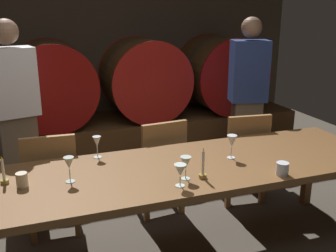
{
  "coord_description": "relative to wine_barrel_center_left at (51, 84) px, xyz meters",
  "views": [
    {
      "loc": [
        -0.8,
        -2.07,
        1.8
      ],
      "look_at": [
        0.23,
        0.8,
        0.86
      ],
      "focal_mm": 42.0,
      "sensor_mm": 36.0,
      "label": 1
    }
  ],
  "objects": [
    {
      "name": "barrel_shelf",
      "position": [
        0.56,
        0.0,
        -0.71
      ],
      "size": [
        5.08,
        0.9,
        0.45
      ],
      "primitive_type": "cube",
      "color": "brown",
      "rests_on": "ground"
    },
    {
      "name": "cup_left",
      "position": [
        -0.34,
        -2.3,
        -0.15
      ],
      "size": [
        0.07,
        0.07,
        0.09
      ],
      "primitive_type": "cylinder",
      "color": "beige",
      "rests_on": "dining_table"
    },
    {
      "name": "wine_glass_left",
      "position": [
        0.18,
        -1.97,
        -0.08
      ],
      "size": [
        0.06,
        0.06,
        0.16
      ],
      "color": "white",
      "rests_on": "dining_table"
    },
    {
      "name": "wine_glass_far_left",
      "position": [
        -0.05,
        -2.33,
        -0.08
      ],
      "size": [
        0.07,
        0.07,
        0.17
      ],
      "color": "silver",
      "rests_on": "dining_table"
    },
    {
      "name": "guest_right",
      "position": [
        1.95,
        -1.09,
        -0.06
      ],
      "size": [
        0.43,
        0.33,
        1.7
      ],
      "rotation": [
        0.0,
        0.0,
        2.88
      ],
      "color": "brown",
      "rests_on": "ground"
    },
    {
      "name": "wine_barrel_center_right",
      "position": [
        1.12,
        0.0,
        0.0
      ],
      "size": [
        0.99,
        0.88,
        0.99
      ],
      "color": "brown",
      "rests_on": "barrel_shelf"
    },
    {
      "name": "wine_glass_center",
      "position": [
        0.58,
        -2.62,
        -0.1
      ],
      "size": [
        0.08,
        0.08,
        0.14
      ],
      "color": "silver",
      "rests_on": "dining_table"
    },
    {
      "name": "wine_glass_right",
      "position": [
        0.65,
        -2.54,
        -0.09
      ],
      "size": [
        0.07,
        0.07,
        0.15
      ],
      "color": "silver",
      "rests_on": "dining_table"
    },
    {
      "name": "wine_barrel_far_right",
      "position": [
        2.19,
        0.0,
        0.0
      ],
      "size": [
        0.99,
        0.88,
        0.99
      ],
      "color": "#513319",
      "rests_on": "barrel_shelf"
    },
    {
      "name": "chair_left",
      "position": [
        -0.15,
        -1.69,
        -0.45
      ],
      "size": [
        0.42,
        0.42,
        0.88
      ],
      "rotation": [
        0.0,
        0.0,
        3.08
      ],
      "color": "olive",
      "rests_on": "ground"
    },
    {
      "name": "candle_left",
      "position": [
        -0.44,
        -2.22,
        -0.15
      ],
      "size": [
        0.05,
        0.05,
        0.18
      ],
      "color": "olive",
      "rests_on": "dining_table"
    },
    {
      "name": "chair_center",
      "position": [
        0.77,
        -1.65,
        -0.45
      ],
      "size": [
        0.43,
        0.43,
        0.88
      ],
      "rotation": [
        0.0,
        0.0,
        3.23
      ],
      "color": "olive",
      "rests_on": "ground"
    },
    {
      "name": "wine_glass_far_right",
      "position": [
        1.1,
        -2.31,
        -0.07
      ],
      "size": [
        0.07,
        0.07,
        0.17
      ],
      "color": "white",
      "rests_on": "dining_table"
    },
    {
      "name": "chair_right",
      "position": [
        1.57,
        -1.7,
        -0.45
      ],
      "size": [
        0.44,
        0.44,
        0.88
      ],
      "rotation": [
        0.0,
        0.0,
        3.03
      ],
      "color": "olive",
      "rests_on": "ground"
    },
    {
      "name": "candle_right",
      "position": [
        0.76,
        -2.56,
        -0.14
      ],
      "size": [
        0.05,
        0.05,
        0.21
      ],
      "color": "olive",
      "rests_on": "dining_table"
    },
    {
      "name": "wine_barrel_center_left",
      "position": [
        0.0,
        0.0,
        0.0
      ],
      "size": [
        0.99,
        0.88,
        0.99
      ],
      "color": "brown",
      "rests_on": "barrel_shelf"
    },
    {
      "name": "cup_right",
      "position": [
        1.27,
        -2.69,
        -0.16
      ],
      "size": [
        0.08,
        0.08,
        0.09
      ],
      "primitive_type": "cylinder",
      "color": "silver",
      "rests_on": "dining_table"
    },
    {
      "name": "dining_table",
      "position": [
        0.73,
        -2.34,
        -0.26
      ],
      "size": [
        2.94,
        0.88,
        0.74
      ],
      "color": "brown",
      "rests_on": "ground"
    },
    {
      "name": "back_wall",
      "position": [
        0.56,
        0.55,
        0.29
      ],
      "size": [
        5.65,
        0.24,
        2.45
      ],
      "primitive_type": "cube",
      "color": "#473A2D",
      "rests_on": "ground"
    },
    {
      "name": "guest_left",
      "position": [
        -0.37,
        -1.26,
        -0.06
      ],
      "size": [
        0.43,
        0.32,
        1.71
      ],
      "rotation": [
        0.0,
        0.0,
        3.38
      ],
      "color": "brown",
      "rests_on": "ground"
    }
  ]
}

